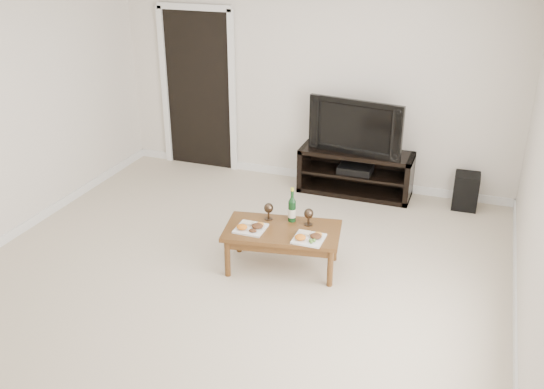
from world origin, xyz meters
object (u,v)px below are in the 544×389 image
Objects in this scene: media_console at (355,172)px; television at (358,125)px; coffee_table at (282,248)px; subwoofer at (466,191)px.

television is at bearing 180.00° from media_console.
coffee_table is at bearing -97.65° from media_console.
subwoofer is at bearing 1.56° from media_console.
media_console is 3.23× the size of subwoofer.
media_console reaches higher than coffee_table.
coffee_table is at bearing -89.22° from television.
media_console is at bearing 8.43° from television.
media_console is 1.25× the size of coffee_table.
coffee_table is at bearing -129.66° from subwoofer.
subwoofer is 0.39× the size of coffee_table.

